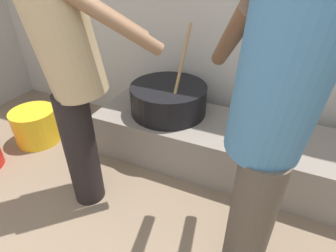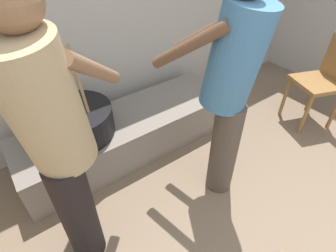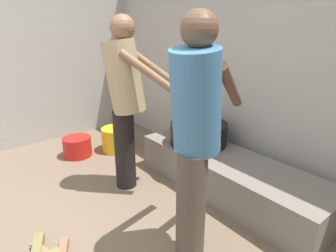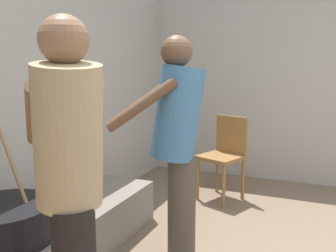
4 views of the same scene
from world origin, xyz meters
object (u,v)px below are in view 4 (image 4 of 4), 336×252
at_px(cooking_pot_main, 4,222).
at_px(cook_in_tan_shirt, 70,173).
at_px(chair_brown_wood, 224,153).
at_px(cook_in_blue_shirt, 177,137).

distance_m(cooking_pot_main, cook_in_tan_shirt, 0.88).
xyz_separation_m(cooking_pot_main, chair_brown_wood, (2.20, -0.79, 0.02)).
relative_size(cooking_pot_main, cook_in_tan_shirt, 0.42).
distance_m(cook_in_tan_shirt, chair_brown_wood, 2.49).
xyz_separation_m(cook_in_blue_shirt, chair_brown_wood, (1.42, 0.02, -0.43)).
bearing_deg(cook_in_tan_shirt, chair_brown_wood, -1.99).
distance_m(cooking_pot_main, cook_in_blue_shirt, 1.21).
xyz_separation_m(cook_in_blue_shirt, cook_in_tan_shirt, (-1.03, 0.11, 0.01)).
relative_size(cook_in_blue_shirt, chair_brown_wood, 1.83).
height_order(cooking_pot_main, cook_in_blue_shirt, cook_in_blue_shirt).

